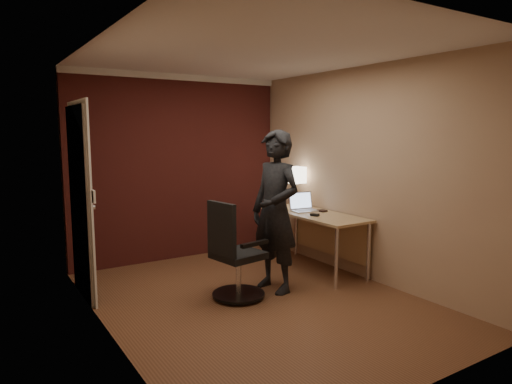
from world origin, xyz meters
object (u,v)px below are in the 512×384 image
Objects in this scene: wallet at (322,211)px; person at (275,211)px; mouse at (315,215)px; desk at (319,223)px; desk_lamp at (295,175)px; office_chair at (234,257)px; laptop at (303,206)px.

person is (-0.99, -0.37, 0.14)m from wallet.
mouse is 0.74m from person.
wallet is (0.08, 0.03, 0.14)m from desk.
desk_lamp is 5.35× the size of mouse.
desk is 0.85× the size of person.
desk_lamp is at bearing 50.49° from mouse.
desk_lamp is 1.38m from person.
desk_lamp reaches higher than wallet.
desk is 2.80× the size of desk_lamp.
office_chair is at bearing 169.29° from mouse.
person is at bearing -159.41° from desk.
mouse is at bearing -141.50° from desk.
laptop reaches higher than wallet.
desk is 0.81m from desk_lamp.
desk_lamp is 0.69m from wallet.
person reaches higher than laptop.
office_chair is (-1.24, -0.19, -0.30)m from mouse.
desk_lamp reaches higher than laptop.
laptop is at bearing 22.93° from office_chair.
mouse is (-0.12, -0.38, -0.05)m from laptop.
laptop is (-0.16, -0.37, -0.35)m from desk_lamp.
laptop is 1.00m from person.
laptop is at bearing 130.43° from wallet.
person is at bearing -145.59° from laptop.
wallet is at bearing 21.48° from desk.
mouse reaches higher than wallet.
office_chair is at bearing -98.17° from person.
office_chair reaches higher than mouse.
wallet is 1.06m from person.
laptop is 0.40m from mouse.
desk is at bearing -158.52° from wallet.
wallet is 1.59m from office_chair.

